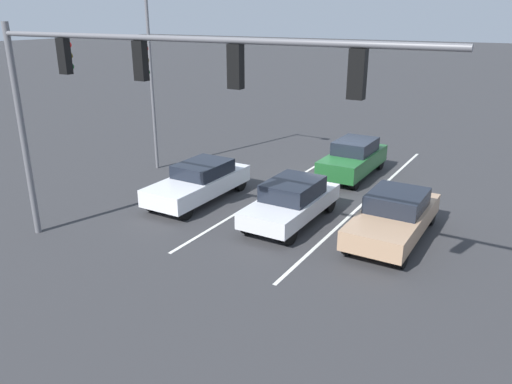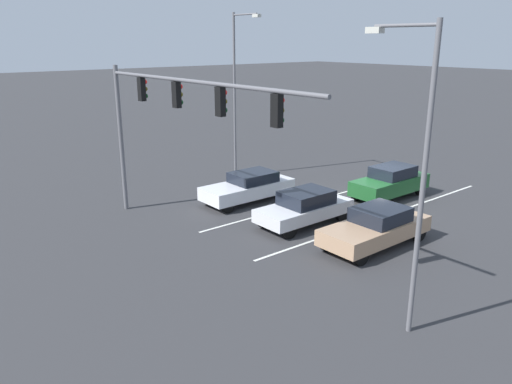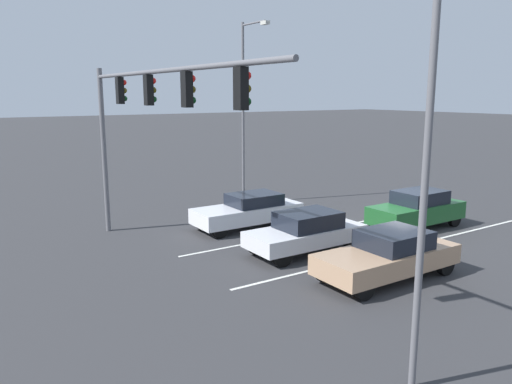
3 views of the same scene
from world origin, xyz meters
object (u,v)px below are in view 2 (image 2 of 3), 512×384
at_px(car_white_rightlane_front, 249,187).
at_px(car_silver_midlane_front, 305,207).
at_px(car_tan_leftlane_front, 376,227).
at_px(traffic_signal_gantry, 169,109).
at_px(street_lamp_right_shoulder, 237,86).
at_px(car_darkgreen_midlane_second, 390,182).
at_px(street_lamp_left_shoulder, 417,162).

relative_size(car_white_rightlane_front, car_silver_midlane_front, 1.07).
relative_size(car_tan_leftlane_front, traffic_signal_gantry, 0.37).
distance_m(car_white_rightlane_front, traffic_signal_gantry, 7.06).
bearing_deg(car_white_rightlane_front, street_lamp_right_shoulder, -30.44).
distance_m(car_darkgreen_midlane_second, traffic_signal_gantry, 12.16).
relative_size(car_silver_midlane_front, traffic_signal_gantry, 0.34).
distance_m(car_silver_midlane_front, traffic_signal_gantry, 7.10).
xyz_separation_m(car_darkgreen_midlane_second, street_lamp_left_shoulder, (-7.54, 9.66, 3.89)).
bearing_deg(street_lamp_right_shoulder, car_darkgreen_midlane_second, -156.39).
relative_size(car_silver_midlane_front, street_lamp_left_shoulder, 0.54).
relative_size(car_darkgreen_midlane_second, traffic_signal_gantry, 0.35).
bearing_deg(car_silver_midlane_front, car_darkgreen_midlane_second, -89.86).
xyz_separation_m(car_tan_leftlane_front, car_silver_midlane_front, (3.40, 0.51, 0.02)).
bearing_deg(car_tan_leftlane_front, street_lamp_right_shoulder, -9.87).
bearing_deg(car_silver_midlane_front, traffic_signal_gantry, 65.35).
bearing_deg(car_white_rightlane_front, street_lamp_left_shoulder, 162.00).
bearing_deg(traffic_signal_gantry, car_tan_leftlane_front, -135.71).
relative_size(traffic_signal_gantry, street_lamp_left_shoulder, 1.56).
bearing_deg(car_tan_leftlane_front, car_white_rightlane_front, 2.84).
bearing_deg(traffic_signal_gantry, car_darkgreen_midlane_second, -101.75).
distance_m(car_darkgreen_midlane_second, street_lamp_right_shoulder, 9.85).
relative_size(car_silver_midlane_front, car_darkgreen_midlane_second, 0.99).
relative_size(car_silver_midlane_front, street_lamp_right_shoulder, 0.48).
distance_m(car_tan_leftlane_front, street_lamp_left_shoulder, 7.06).
bearing_deg(car_silver_midlane_front, car_tan_leftlane_front, -171.39).
height_order(car_white_rightlane_front, car_tan_leftlane_front, car_tan_leftlane_front).
xyz_separation_m(car_silver_midlane_front, car_darkgreen_midlane_second, (0.02, -6.04, 0.05)).
xyz_separation_m(car_silver_midlane_front, street_lamp_left_shoulder, (-7.53, 3.62, 3.94)).
height_order(car_silver_midlane_front, car_darkgreen_midlane_second, car_darkgreen_midlane_second).
distance_m(car_tan_leftlane_front, traffic_signal_gantry, 9.14).
relative_size(street_lamp_right_shoulder, street_lamp_left_shoulder, 1.12).
xyz_separation_m(car_white_rightlane_front, car_darkgreen_midlane_second, (-4.04, -5.90, 0.08)).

